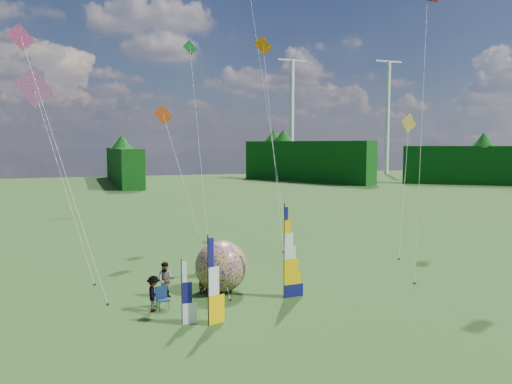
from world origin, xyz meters
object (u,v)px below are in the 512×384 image
object	(u,v)px
spectator_b	(166,280)
camp_chair	(163,298)
kite_whale	(267,98)
side_banner_left	(208,282)
spectator_a	(203,279)
spectator_d	(205,274)
bol_inflatable	(221,266)
feather_banner_main	(284,253)
spectator_c	(154,294)
side_banner_far	(182,293)

from	to	relation	value
spectator_b	camp_chair	world-z (taller)	spectator_b
camp_chair	kite_whale	xyz separation A→B (m)	(11.53, 15.81, 11.26)
side_banner_left	spectator_a	bearing A→B (deg)	59.72
spectator_b	spectator_d	bearing A→B (deg)	33.18
side_banner_left	camp_chair	bearing A→B (deg)	97.67
side_banner_left	spectator_a	size ratio (longest dim) A/B	2.44
side_banner_left	bol_inflatable	distance (m)	5.17
side_banner_left	kite_whale	distance (m)	23.44
bol_inflatable	spectator_b	distance (m)	3.00
feather_banner_main	kite_whale	world-z (taller)	kite_whale
side_banner_left	feather_banner_main	bearing A→B (deg)	8.83
spectator_a	feather_banner_main	bearing A→B (deg)	-65.07
spectator_a	spectator_b	xyz separation A→B (m)	(-1.94, 0.02, 0.13)
spectator_d	kite_whale	xyz separation A→B (m)	(8.82, 13.29, 10.91)
spectator_a	camp_chair	xyz separation A→B (m)	(-2.43, -1.84, -0.26)
side_banner_left	spectator_d	xyz separation A→B (m)	(1.21, 5.46, -1.06)
bol_inflatable	kite_whale	bearing A→B (deg)	59.98
bol_inflatable	spectator_c	world-z (taller)	bol_inflatable
bol_inflatable	spectator_a	world-z (taller)	bol_inflatable
camp_chair	kite_whale	distance (m)	22.58
spectator_c	feather_banner_main	bearing A→B (deg)	-83.32
camp_chair	side_banner_far	bearing A→B (deg)	-86.38
spectator_d	bol_inflatable	bearing A→B (deg)	154.40
side_banner_far	spectator_c	size ratio (longest dim) A/B	1.67
feather_banner_main	kite_whale	bearing A→B (deg)	67.47
side_banner_far	bol_inflatable	world-z (taller)	side_banner_far
side_banner_far	spectator_d	world-z (taller)	side_banner_far
spectator_a	spectator_c	bearing A→B (deg)	-178.68
spectator_a	spectator_d	bearing A→B (deg)	33.72
spectator_a	spectator_c	distance (m)	3.50
side_banner_left	spectator_c	xyz separation A→B (m)	(-1.95, 2.79, -1.09)
spectator_b	kite_whale	xyz separation A→B (m)	(11.05, 13.94, 10.88)
side_banner_far	spectator_a	world-z (taller)	side_banner_far
bol_inflatable	spectator_a	distance (m)	1.18
bol_inflatable	spectator_d	distance (m)	1.14
bol_inflatable	spectator_c	bearing A→B (deg)	-153.27
spectator_b	spectator_c	size ratio (longest dim) A/B	1.08
spectator_d	side_banner_far	bearing A→B (deg)	83.11
side_banner_left	kite_whale	world-z (taller)	kite_whale
bol_inflatable	spectator_d	bearing A→B (deg)	136.60
side_banner_left	spectator_c	world-z (taller)	side_banner_left
kite_whale	spectator_c	bearing A→B (deg)	-131.33
feather_banner_main	spectator_b	distance (m)	6.29
bol_inflatable	camp_chair	xyz separation A→B (m)	(-3.45, -1.81, -0.85)
feather_banner_main	spectator_b	size ratio (longest dim) A/B	2.57
spectator_d	spectator_a	bearing A→B (deg)	84.91
camp_chair	side_banner_left	bearing A→B (deg)	-69.61
side_banner_left	spectator_d	distance (m)	5.69
bol_inflatable	kite_whale	distance (m)	19.22
spectator_d	camp_chair	distance (m)	3.71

